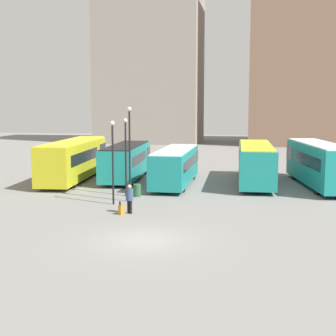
{
  "coord_description": "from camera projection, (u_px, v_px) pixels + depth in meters",
  "views": [
    {
      "loc": [
        4.75,
        -20.19,
        6.06
      ],
      "look_at": [
        -0.87,
        10.75,
        1.91
      ],
      "focal_mm": 50.0,
      "sensor_mm": 36.0,
      "label": 1
    }
  ],
  "objects": [
    {
      "name": "bus_4",
      "position": [
        319.0,
        163.0,
        35.51
      ],
      "size": [
        4.12,
        11.25,
        3.31
      ],
      "rotation": [
        0.0,
        0.0,
        1.72
      ],
      "color": "#19847F",
      "rests_on": "ground_plane"
    },
    {
      "name": "lamp_post_0",
      "position": [
        130.0,
        147.0,
        29.52
      ],
      "size": [
        0.28,
        0.28,
        6.04
      ],
      "color": "black",
      "rests_on": "ground_plane"
    },
    {
      "name": "ground_plane",
      "position": [
        145.0,
        240.0,
        21.33
      ],
      "size": [
        160.0,
        160.0,
        0.0
      ],
      "primitive_type": "plane",
      "color": "slate"
    },
    {
      "name": "bus_1",
      "position": [
        127.0,
        160.0,
        39.34
      ],
      "size": [
        3.32,
        10.26,
        2.87
      ],
      "rotation": [
        0.0,
        0.0,
        1.65
      ],
      "color": "#19847F",
      "rests_on": "ground_plane"
    },
    {
      "name": "suitcase",
      "position": [
        121.0,
        210.0,
        26.36
      ],
      "size": [
        0.3,
        0.41,
        0.77
      ],
      "rotation": [
        0.0,
        0.0,
        1.21
      ],
      "color": "#B27A1E",
      "rests_on": "ground_plane"
    },
    {
      "name": "building_block_left",
      "position": [
        151.0,
        60.0,
        78.52
      ],
      "size": [
        16.86,
        12.32,
        27.54
      ],
      "color": "gray",
      "rests_on": "ground_plane"
    },
    {
      "name": "lamp_post_2",
      "position": [
        126.0,
        150.0,
        31.57
      ],
      "size": [
        0.28,
        0.28,
        5.26
      ],
      "color": "black",
      "rests_on": "ground_plane"
    },
    {
      "name": "bus_2",
      "position": [
        176.0,
        165.0,
        36.32
      ],
      "size": [
        2.48,
        9.76,
        2.8
      ],
      "rotation": [
        0.0,
        0.0,
        1.57
      ],
      "color": "#19847F",
      "rests_on": "ground_plane"
    },
    {
      "name": "trash_bin",
      "position": [
        137.0,
        190.0,
        31.6
      ],
      "size": [
        0.52,
        0.52,
        0.85
      ],
      "color": "#285633",
      "rests_on": "ground_plane"
    },
    {
      "name": "bus_0",
      "position": [
        74.0,
        158.0,
        38.74
      ],
      "size": [
        3.52,
        12.14,
        3.26
      ],
      "rotation": [
        0.0,
        0.0,
        1.65
      ],
      "color": "gold",
      "rests_on": "ground_plane"
    },
    {
      "name": "traveler",
      "position": [
        130.0,
        196.0,
        26.52
      ],
      "size": [
        0.56,
        0.56,
        1.67
      ],
      "rotation": [
        0.0,
        0.0,
        1.21
      ],
      "color": "black",
      "rests_on": "ground_plane"
    },
    {
      "name": "lamp_post_1",
      "position": [
        113.0,
        155.0,
        28.73
      ],
      "size": [
        0.28,
        0.28,
        5.19
      ],
      "color": "black",
      "rests_on": "ground_plane"
    },
    {
      "name": "bus_3",
      "position": [
        255.0,
        162.0,
        36.98
      ],
      "size": [
        2.95,
        11.24,
        3.09
      ],
      "rotation": [
        0.0,
        0.0,
        1.6
      ],
      "color": "#19847F",
      "rests_on": "ground_plane"
    }
  ]
}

